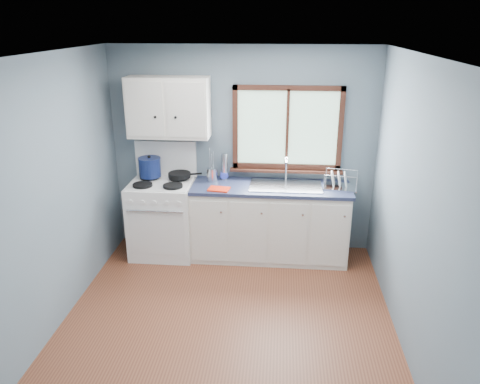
# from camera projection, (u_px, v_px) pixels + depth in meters

# --- Properties ---
(floor) EXTENTS (3.20, 3.60, 0.02)m
(floor) POSITION_uv_depth(u_px,v_px,m) (226.00, 328.00, 4.46)
(floor) COLOR brown
(floor) RESTS_ON ground
(ceiling) EXTENTS (3.20, 3.60, 0.02)m
(ceiling) POSITION_uv_depth(u_px,v_px,m) (223.00, 54.00, 3.58)
(ceiling) COLOR white
(ceiling) RESTS_ON wall_back
(wall_back) EXTENTS (3.20, 0.02, 2.50)m
(wall_back) POSITION_uv_depth(u_px,v_px,m) (243.00, 151.00, 5.71)
(wall_back) COLOR slate
(wall_back) RESTS_ON ground
(wall_front) EXTENTS (3.20, 0.02, 2.50)m
(wall_front) POSITION_uv_depth(u_px,v_px,m) (181.00, 342.00, 2.33)
(wall_front) COLOR slate
(wall_front) RESTS_ON ground
(wall_left) EXTENTS (0.02, 3.60, 2.50)m
(wall_left) POSITION_uv_depth(u_px,v_px,m) (45.00, 200.00, 4.16)
(wall_left) COLOR slate
(wall_left) RESTS_ON ground
(wall_right) EXTENTS (0.02, 3.60, 2.50)m
(wall_right) POSITION_uv_depth(u_px,v_px,m) (417.00, 213.00, 3.89)
(wall_right) COLOR slate
(wall_right) RESTS_ON ground
(gas_range) EXTENTS (0.76, 0.69, 1.36)m
(gas_range) POSITION_uv_depth(u_px,v_px,m) (163.00, 216.00, 5.74)
(gas_range) COLOR white
(gas_range) RESTS_ON floor
(base_cabinets) EXTENTS (1.85, 0.60, 0.88)m
(base_cabinets) POSITION_uv_depth(u_px,v_px,m) (269.00, 225.00, 5.68)
(base_cabinets) COLOR silver
(base_cabinets) RESTS_ON floor
(countertop) EXTENTS (1.89, 0.64, 0.04)m
(countertop) POSITION_uv_depth(u_px,v_px,m) (270.00, 187.00, 5.51)
(countertop) COLOR #1E2540
(countertop) RESTS_ON base_cabinets
(sink) EXTENTS (0.84, 0.46, 0.44)m
(sink) POSITION_uv_depth(u_px,v_px,m) (285.00, 191.00, 5.51)
(sink) COLOR silver
(sink) RESTS_ON countertop
(window) EXTENTS (1.36, 0.10, 1.03)m
(window) POSITION_uv_depth(u_px,v_px,m) (287.00, 134.00, 5.55)
(window) COLOR #9EC6A8
(window) RESTS_ON wall_back
(upper_cabinets) EXTENTS (0.95, 0.35, 0.70)m
(upper_cabinets) POSITION_uv_depth(u_px,v_px,m) (168.00, 107.00, 5.42)
(upper_cabinets) COLOR silver
(upper_cabinets) RESTS_ON wall_back
(skillet) EXTENTS (0.44, 0.34, 0.05)m
(skillet) POSITION_uv_depth(u_px,v_px,m) (180.00, 175.00, 5.67)
(skillet) COLOR black
(skillet) RESTS_ON gas_range
(stockpot) EXTENTS (0.36, 0.36, 0.27)m
(stockpot) POSITION_uv_depth(u_px,v_px,m) (150.00, 167.00, 5.67)
(stockpot) COLOR #101B49
(stockpot) RESTS_ON gas_range
(utensil_crock) EXTENTS (0.14, 0.14, 0.41)m
(utensil_crock) POSITION_uv_depth(u_px,v_px,m) (212.00, 174.00, 5.64)
(utensil_crock) COLOR silver
(utensil_crock) RESTS_ON countertop
(thermos) EXTENTS (0.09, 0.09, 0.32)m
(thermos) POSITION_uv_depth(u_px,v_px,m) (224.00, 166.00, 5.68)
(thermos) COLOR silver
(thermos) RESTS_ON countertop
(soap_bottle) EXTENTS (0.11, 0.11, 0.26)m
(soap_bottle) POSITION_uv_depth(u_px,v_px,m) (224.00, 170.00, 5.64)
(soap_bottle) COLOR #2F3CBA
(soap_bottle) RESTS_ON countertop
(dish_towel) EXTENTS (0.26, 0.20, 0.02)m
(dish_towel) POSITION_uv_depth(u_px,v_px,m) (219.00, 189.00, 5.37)
(dish_towel) COLOR red
(dish_towel) RESTS_ON countertop
(dish_rack) EXTENTS (0.42, 0.35, 0.20)m
(dish_rack) POSITION_uv_depth(u_px,v_px,m) (340.00, 183.00, 5.43)
(dish_rack) COLOR silver
(dish_rack) RESTS_ON countertop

